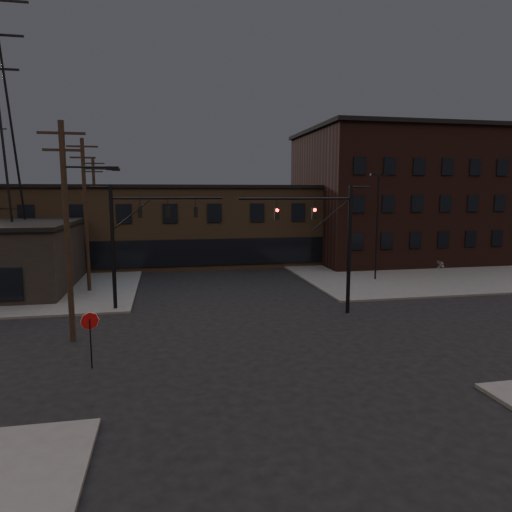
% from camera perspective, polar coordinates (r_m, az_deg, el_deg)
% --- Properties ---
extents(ground, '(140.00, 140.00, 0.00)m').
position_cam_1_polar(ground, '(23.70, 0.80, -10.66)').
color(ground, black).
rests_on(ground, ground).
extents(sidewalk_ne, '(30.00, 30.00, 0.15)m').
position_cam_1_polar(sidewalk_ne, '(51.99, 19.74, -0.80)').
color(sidewalk_ne, '#474744').
rests_on(sidewalk_ne, ground).
extents(building_row, '(40.00, 12.00, 8.00)m').
position_cam_1_polar(building_row, '(50.30, -5.94, 3.85)').
color(building_row, '#493A26').
rests_on(building_row, ground).
extents(building_right, '(22.00, 16.00, 14.00)m').
position_cam_1_polar(building_right, '(54.91, 17.92, 6.98)').
color(building_right, black).
rests_on(building_right, ground).
extents(traffic_signal_near, '(7.12, 0.24, 8.00)m').
position_cam_1_polar(traffic_signal_near, '(28.44, 9.50, 2.53)').
color(traffic_signal_near, black).
rests_on(traffic_signal_near, ground).
extents(traffic_signal_far, '(7.12, 0.24, 8.00)m').
position_cam_1_polar(traffic_signal_far, '(30.12, -15.10, 2.82)').
color(traffic_signal_far, black).
rests_on(traffic_signal_far, ground).
extents(stop_sign, '(0.72, 0.33, 2.48)m').
position_cam_1_polar(stop_sign, '(21.02, -20.04, -8.33)').
color(stop_sign, black).
rests_on(stop_sign, ground).
extents(utility_pole_near, '(3.70, 0.28, 11.00)m').
position_cam_1_polar(utility_pole_near, '(24.47, -22.43, 3.38)').
color(utility_pole_near, black).
rests_on(utility_pole_near, ground).
extents(utility_pole_mid, '(3.70, 0.28, 11.50)m').
position_cam_1_polar(utility_pole_mid, '(36.43, -20.43, 5.19)').
color(utility_pole_mid, black).
rests_on(utility_pole_mid, ground).
extents(utility_pole_far, '(2.20, 0.28, 11.00)m').
position_cam_1_polar(utility_pole_far, '(48.46, -19.46, 5.40)').
color(utility_pole_far, black).
rests_on(utility_pole_far, ground).
extents(lot_light_a, '(1.50, 0.28, 9.14)m').
position_cam_1_polar(lot_light_a, '(40.14, 14.94, 4.75)').
color(lot_light_a, black).
rests_on(lot_light_a, ground).
extents(lot_light_b, '(1.50, 0.28, 9.14)m').
position_cam_1_polar(lot_light_b, '(47.38, 18.80, 5.05)').
color(lot_light_b, black).
rests_on(lot_light_b, ground).
extents(parked_car_lot_a, '(4.19, 2.43, 1.34)m').
position_cam_1_polar(parked_car_lot_a, '(48.28, 10.46, -0.21)').
color(parked_car_lot_a, black).
rests_on(parked_car_lot_a, sidewalk_ne).
extents(parked_car_lot_b, '(5.04, 3.20, 1.36)m').
position_cam_1_polar(parked_car_lot_b, '(48.77, 19.82, -0.46)').
color(parked_car_lot_b, '#AAABAD').
rests_on(parked_car_lot_b, sidewalk_ne).
extents(car_crossing, '(2.62, 4.37, 1.36)m').
position_cam_1_polar(car_crossing, '(48.43, -8.07, -0.30)').
color(car_crossing, black).
rests_on(car_crossing, ground).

